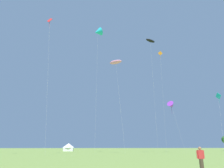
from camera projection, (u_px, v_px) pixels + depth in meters
name	position (u px, v px, depth m)	size (l,w,h in m)	color
kite_pink_parafoil	(116.00, 62.00, 54.14)	(3.67, 3.82, 23.63)	pink
kite_purple_delta	(171.00, 105.00, 63.38)	(3.90, 3.75, 15.17)	purple
kite_red_diamond	(50.00, 26.00, 47.61)	(2.89, 2.86, 30.85)	red
kite_cyan_delta	(98.00, 32.00, 59.52)	(3.32, 3.40, 34.94)	#1EB7CC
kite_cyan_diamond	(218.00, 97.00, 49.57)	(2.43, 3.30, 14.25)	#1EB7CC
kite_black_parafoil	(150.00, 41.00, 57.38)	(3.37, 2.89, 30.53)	black
kite_orange_diamond	(161.00, 59.00, 62.63)	(1.45, 1.24, 29.91)	orange
person_spectator	(201.00, 160.00, 14.60)	(0.57, 0.29, 1.73)	#473828
festival_tent_center	(69.00, 147.00, 73.87)	(4.26, 4.26, 2.77)	white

